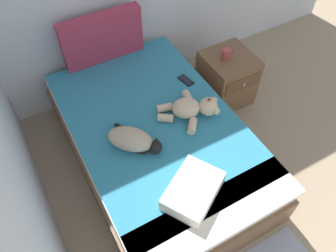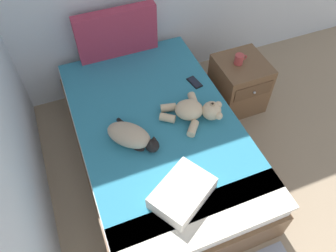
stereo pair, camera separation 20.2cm
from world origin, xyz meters
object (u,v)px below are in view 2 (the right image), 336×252
Objects in this scene: patterned_cushion at (117,33)px; cat at (131,136)px; cell_phone at (195,82)px; nightstand at (239,84)px; throw_pillow at (182,193)px; mug at (239,59)px; teddy_bear at (195,111)px; bed at (158,142)px.

patterned_cushion is 1.06m from cat.
cat is at bearing -149.62° from cell_phone.
patterned_cushion is 1.24m from nightstand.
throw_pillow is 1.43m from mug.
throw_pillow is at bearing -121.40° from teddy_bear.
teddy_bear is at bearing -71.37° from patterned_cushion.
throw_pillow is (-0.53, -0.95, 0.05)m from cell_phone.
throw_pillow is at bearing -134.07° from mug.
teddy_bear is (0.30, -0.05, 0.32)m from bed.
throw_pillow is (-0.37, -0.60, -0.01)m from teddy_bear.
nightstand is (1.21, 0.46, -0.31)m from cat.
cat is at bearing -101.35° from patterned_cushion.
mug reaches higher than cell_phone.
bed is 12.56× the size of cell_phone.
teddy_bear is (0.54, 0.06, -0.00)m from cat.
nightstand is (0.67, 0.41, -0.31)m from teddy_bear.
nightstand is 4.27× the size of mug.
cell_phone is 0.31× the size of nightstand.
bed is at bearing -157.75° from mug.
patterned_cushion is 4.59× the size of cell_phone.
patterned_cushion is 1.42× the size of nightstand.
nightstand is at bearing 6.48° from cell_phone.
teddy_bear is 4.13× the size of mug.
patterned_cushion is at bearing 91.94° from bed.
nightstand is at bearing 21.08° from cat.
cell_phone is (0.16, 0.35, -0.06)m from teddy_bear.
cat reaches higher than mug.
throw_pillow is at bearing -135.72° from nightstand.
cell_phone is at bearing 30.38° from cat.
cat reaches higher than throw_pillow.
bed is at bearing 171.19° from teddy_bear.
bed is 1.05m from mug.
patterned_cushion is 1.11m from mug.
bed is 1.04m from patterned_cushion.
throw_pillow is 0.78× the size of nightstand.
bed is 0.61m from cell_phone.
cat is 2.63× the size of cell_phone.
nightstand is 0.31m from mug.
cell_phone is 1.32× the size of mug.
bed is at bearing -88.06° from patterned_cushion.
nightstand reaches higher than bed.
nightstand reaches higher than cell_phone.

